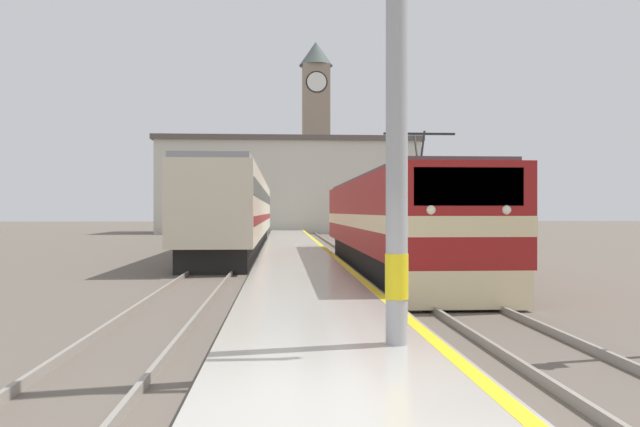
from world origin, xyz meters
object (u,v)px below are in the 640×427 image
passenger_train (240,210)px  catenary_mast (403,69)px  locomotive_train (391,223)px  clock_tower (316,130)px

passenger_train → catenary_mast: (3.96, -27.59, 1.83)m
locomotive_train → clock_tower: clock_tower is taller
locomotive_train → catenary_mast: bearing=-99.4°
locomotive_train → catenary_mast: 14.13m
catenary_mast → clock_tower: (2.62, 66.77, 7.96)m
locomotive_train → clock_tower: (0.34, 53.01, 10.25)m
passenger_train → clock_tower: bearing=80.5°
locomotive_train → passenger_train: locomotive_train is taller
locomotive_train → catenary_mast: (-2.28, -13.76, 2.28)m
passenger_train → catenary_mast: size_ratio=4.20×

